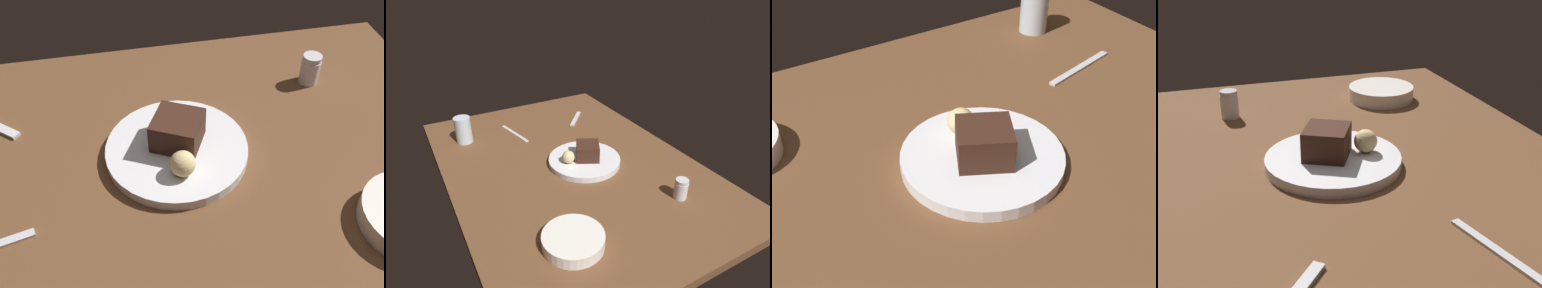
# 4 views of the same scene
# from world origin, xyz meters

# --- Properties ---
(dining_table) EXTENTS (1.20, 0.84, 0.03)m
(dining_table) POSITION_xyz_m (0.00, 0.00, 0.01)
(dining_table) COLOR brown
(dining_table) RESTS_ON ground
(dessert_plate) EXTENTS (0.26, 0.26, 0.02)m
(dessert_plate) POSITION_xyz_m (0.02, 0.05, 0.04)
(dessert_plate) COLOR silver
(dessert_plate) RESTS_ON dining_table
(chocolate_cake_slice) EXTENTS (0.11, 0.11, 0.06)m
(chocolate_cake_slice) POSITION_xyz_m (0.03, 0.06, 0.08)
(chocolate_cake_slice) COLOR #381E14
(chocolate_cake_slice) RESTS_ON dessert_plate
(bread_roll) EXTENTS (0.05, 0.05, 0.05)m
(bread_roll) POSITION_xyz_m (0.02, -0.01, 0.07)
(bread_roll) COLOR #DBC184
(bread_roll) RESTS_ON dessert_plate
(water_glass) EXTENTS (0.06, 0.06, 0.11)m
(water_glass) POSITION_xyz_m (-0.36, -0.29, 0.08)
(water_glass) COLOR silver
(water_glass) RESTS_ON dining_table
(butter_knife) EXTENTS (0.19, 0.05, 0.01)m
(butter_knife) POSITION_xyz_m (-0.32, -0.09, 0.03)
(butter_knife) COLOR silver
(butter_knife) RESTS_ON dining_table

